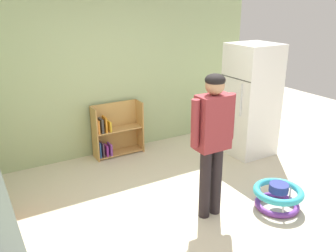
# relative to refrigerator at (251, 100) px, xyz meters

# --- Properties ---
(ground_plane) EXTENTS (12.00, 12.00, 0.00)m
(ground_plane) POSITION_rel_refrigerator_xyz_m (-1.88, -1.12, -0.89)
(ground_plane) COLOR beige
(ground_plane) RESTS_ON ground
(back_wall) EXTENTS (5.20, 0.06, 2.70)m
(back_wall) POSITION_rel_refrigerator_xyz_m (-1.88, 1.21, 0.46)
(back_wall) COLOR #A2B784
(back_wall) RESTS_ON ground
(refrigerator) EXTENTS (0.73, 0.68, 1.78)m
(refrigerator) POSITION_rel_refrigerator_xyz_m (0.00, 0.00, 0.00)
(refrigerator) COLOR white
(refrigerator) RESTS_ON ground
(bookshelf) EXTENTS (0.80, 0.28, 0.85)m
(bookshelf) POSITION_rel_refrigerator_xyz_m (-1.94, 1.03, -0.52)
(bookshelf) COLOR tan
(bookshelf) RESTS_ON ground
(standing_person) EXTENTS (0.57, 0.22, 1.69)m
(standing_person) POSITION_rel_refrigerator_xyz_m (-1.65, -1.16, 0.13)
(standing_person) COLOR black
(standing_person) RESTS_ON ground
(baby_walker) EXTENTS (0.60, 0.60, 0.32)m
(baby_walker) POSITION_rel_refrigerator_xyz_m (-0.85, -1.47, -0.73)
(baby_walker) COLOR purple
(baby_walker) RESTS_ON ground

